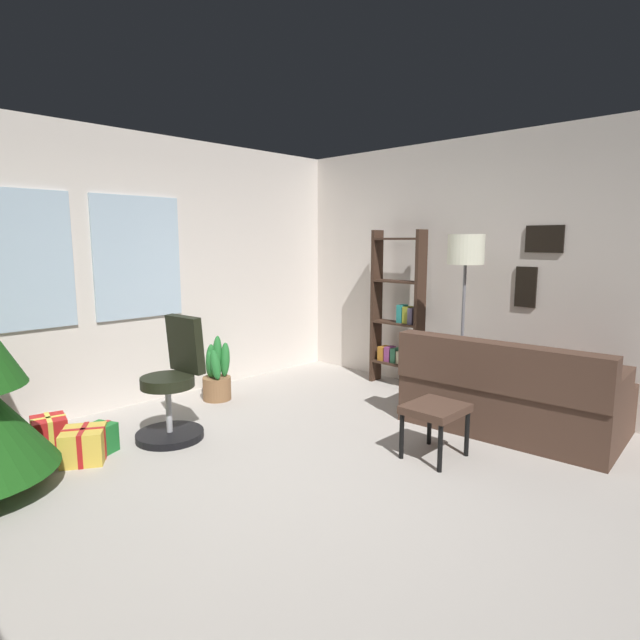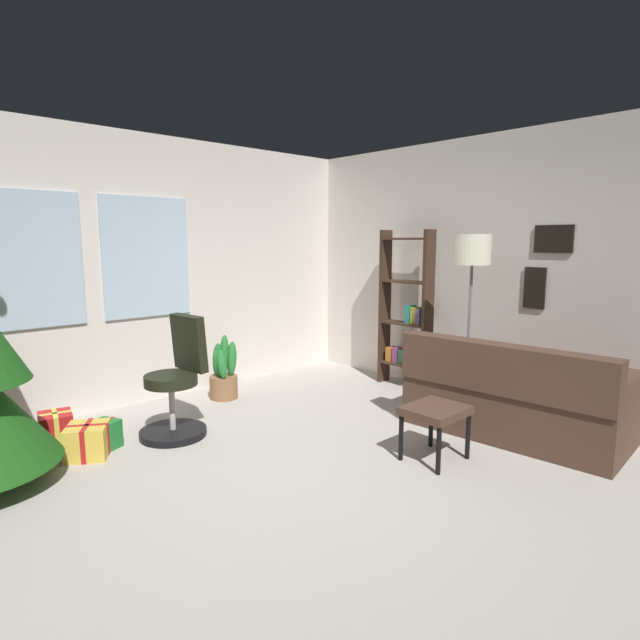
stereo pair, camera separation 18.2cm
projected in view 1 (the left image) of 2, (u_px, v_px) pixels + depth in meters
name	position (u px, v px, depth m)	size (l,w,h in m)	color
ground_plane	(313.00, 497.00, 3.45)	(5.38, 5.19, 0.10)	#AFA79F
wall_back_with_windows	(121.00, 271.00, 5.04)	(5.38, 0.12, 2.71)	silver
wall_right_with_frames	(505.00, 271.00, 5.18)	(0.12, 5.19, 2.71)	silver
couch	(530.00, 396.00, 4.52)	(1.73, 1.80, 0.84)	#4A3227
footstool	(435.00, 413.00, 3.92)	(0.45, 0.40, 0.42)	#4A3227
gift_box_red	(49.00, 434.00, 4.09)	(0.30, 0.32, 0.28)	red
gift_box_green	(94.00, 442.00, 3.98)	(0.38, 0.31, 0.24)	#1E722D
gift_box_gold	(84.00, 445.00, 3.88)	(0.41, 0.42, 0.26)	gold
office_chair	(174.00, 390.00, 4.32)	(0.56, 0.56, 1.03)	black
bookshelf	(399.00, 318.00, 5.83)	(0.18, 0.64, 1.77)	#38251A
floor_lamp	(465.00, 263.00, 4.84)	(0.34, 0.34, 1.71)	slate
potted_plant	(217.00, 376.00, 5.37)	(0.33, 0.33, 0.67)	#895F3D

